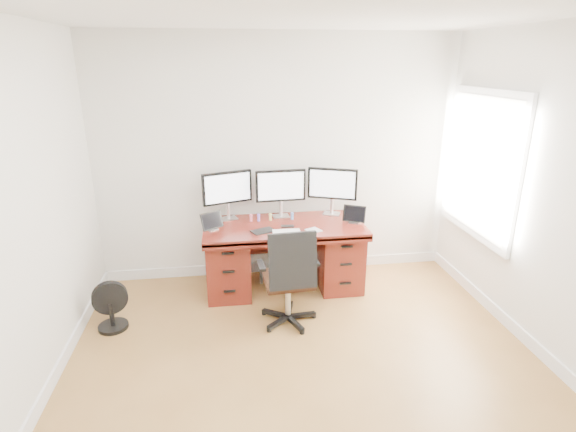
{
  "coord_description": "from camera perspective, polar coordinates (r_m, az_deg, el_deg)",
  "views": [
    {
      "loc": [
        -0.59,
        -2.63,
        2.4
      ],
      "look_at": [
        0.0,
        1.5,
        0.95
      ],
      "focal_mm": 28.0,
      "sensor_mm": 36.0,
      "label": 1
    }
  ],
  "objects": [
    {
      "name": "ground",
      "position": [
        3.61,
        3.63,
        -22.54
      ],
      "size": [
        4.5,
        4.5,
        0.0
      ],
      "primitive_type": "plane",
      "color": "olive",
      "rests_on": "ground"
    },
    {
      "name": "back_wall",
      "position": [
        5.03,
        -1.21,
        7.1
      ],
      "size": [
        4.0,
        0.1,
        2.7
      ],
      "primitive_type": "cube",
      "color": "white",
      "rests_on": "ground"
    },
    {
      "name": "desk",
      "position": [
        4.93,
        -0.54,
        -4.78
      ],
      "size": [
        1.7,
        0.8,
        0.75
      ],
      "color": "#581911",
      "rests_on": "ground"
    },
    {
      "name": "office_chair",
      "position": [
        4.29,
        0.12,
        -9.77
      ],
      "size": [
        0.58,
        0.56,
        0.99
      ],
      "rotation": [
        0.0,
        0.0,
        0.07
      ],
      "color": "black",
      "rests_on": "ground"
    },
    {
      "name": "floor_fan",
      "position": [
        4.58,
        -21.61,
        -10.66
      ],
      "size": [
        0.33,
        0.28,
        0.47
      ],
      "rotation": [
        0.0,
        0.0,
        0.27
      ],
      "color": "black",
      "rests_on": "ground"
    },
    {
      "name": "monitor_left",
      "position": [
        4.88,
        -7.71,
        3.36
      ],
      "size": [
        0.53,
        0.21,
        0.53
      ],
      "rotation": [
        0.0,
        0.0,
        0.33
      ],
      "color": "silver",
      "rests_on": "desk"
    },
    {
      "name": "monitor_center",
      "position": [
        4.92,
        -0.93,
        3.65
      ],
      "size": [
        0.55,
        0.15,
        0.53
      ],
      "rotation": [
        0.0,
        0.0,
        0.06
      ],
      "color": "silver",
      "rests_on": "desk"
    },
    {
      "name": "monitor_right",
      "position": [
        5.02,
        5.66,
        3.88
      ],
      "size": [
        0.52,
        0.24,
        0.53
      ],
      "rotation": [
        0.0,
        0.0,
        -0.38
      ],
      "color": "silver",
      "rests_on": "desk"
    },
    {
      "name": "tablet_left",
      "position": [
        4.66,
        -9.64,
        -0.76
      ],
      "size": [
        0.24,
        0.19,
        0.19
      ],
      "rotation": [
        0.0,
        0.0,
        0.6
      ],
      "color": "silver",
      "rests_on": "desk"
    },
    {
      "name": "tablet_right",
      "position": [
        4.84,
        8.44,
        0.09
      ],
      "size": [
        0.24,
        0.17,
        0.19
      ],
      "rotation": [
        0.0,
        0.0,
        -0.47
      ],
      "color": "silver",
      "rests_on": "desk"
    },
    {
      "name": "keyboard",
      "position": [
        4.55,
        -0.2,
        -1.99
      ],
      "size": [
        0.28,
        0.12,
        0.01
      ],
      "primitive_type": "cube",
      "rotation": [
        0.0,
        0.0,
        -0.01
      ],
      "color": "white",
      "rests_on": "desk"
    },
    {
      "name": "trackpad",
      "position": [
        4.6,
        3.26,
        -1.82
      ],
      "size": [
        0.18,
        0.18,
        0.01
      ],
      "primitive_type": "cube",
      "rotation": [
        0.0,
        0.0,
        0.43
      ],
      "color": "silver",
      "rests_on": "desk"
    },
    {
      "name": "drawing_tablet",
      "position": [
        4.59,
        -3.19,
        -1.9
      ],
      "size": [
        0.27,
        0.23,
        0.01
      ],
      "primitive_type": "cube",
      "rotation": [
        0.0,
        0.0,
        0.43
      ],
      "color": "black",
      "rests_on": "desk"
    },
    {
      "name": "phone",
      "position": [
        4.71,
        -0.05,
        -1.3
      ],
      "size": [
        0.14,
        0.08,
        0.01
      ],
      "primitive_type": "cube",
      "rotation": [
        0.0,
        0.0,
        -0.1
      ],
      "color": "black",
      "rests_on": "desk"
    },
    {
      "name": "figurine_pink",
      "position": [
        4.86,
        -4.72,
        -0.16
      ],
      "size": [
        0.04,
        0.04,
        0.09
      ],
      "color": "#E86A89",
      "rests_on": "desk"
    },
    {
      "name": "figurine_purple",
      "position": [
        4.87,
        -3.76,
        -0.11
      ],
      "size": [
        0.04,
        0.04,
        0.09
      ],
      "color": "#7A5EE0",
      "rests_on": "desk"
    },
    {
      "name": "figurine_yellow",
      "position": [
        4.88,
        -2.26,
        -0.04
      ],
      "size": [
        0.04,
        0.04,
        0.09
      ],
      "color": "#E7E67D",
      "rests_on": "desk"
    },
    {
      "name": "figurine_blue",
      "position": [
        4.91,
        0.53,
        0.09
      ],
      "size": [
        0.04,
        0.04,
        0.09
      ],
      "color": "#5B89E0",
      "rests_on": "desk"
    }
  ]
}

